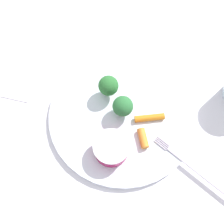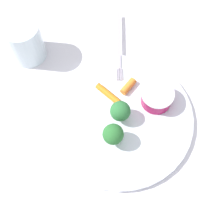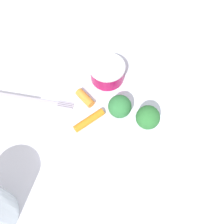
{
  "view_description": "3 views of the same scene",
  "coord_description": "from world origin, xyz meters",
  "px_view_note": "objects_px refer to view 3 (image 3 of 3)",
  "views": [
    {
      "loc": [
        0.21,
        0.01,
        0.47
      ],
      "look_at": [
        0.01,
        -0.02,
        0.02
      ],
      "focal_mm": 40.58,
      "sensor_mm": 36.0,
      "label": 1
    },
    {
      "loc": [
        -0.15,
        -0.21,
        0.61
      ],
      "look_at": [
        -0.01,
        0.01,
        0.03
      ],
      "focal_mm": 52.78,
      "sensor_mm": 36.0,
      "label": 2
    },
    {
      "loc": [
        -0.2,
        0.09,
        0.44
      ],
      "look_at": [
        0.0,
        0.01,
        0.02
      ],
      "focal_mm": 44.09,
      "sensor_mm": 36.0,
      "label": 3
    }
  ],
  "objects_px": {
    "plate": "(119,116)",
    "broccoli_floret_1": "(148,118)",
    "carrot_stick_1": "(89,120)",
    "broccoli_floret_0": "(120,106)",
    "sauce_cup": "(107,72)",
    "fork": "(27,99)",
    "carrot_stick_0": "(85,98)"
  },
  "relations": [
    {
      "from": "broccoli_floret_1",
      "to": "plate",
      "type": "bearing_deg",
      "value": 42.31
    },
    {
      "from": "sauce_cup",
      "to": "carrot_stick_1",
      "type": "height_order",
      "value": "sauce_cup"
    },
    {
      "from": "carrot_stick_0",
      "to": "fork",
      "type": "bearing_deg",
      "value": 67.82
    },
    {
      "from": "plate",
      "to": "broccoli_floret_0",
      "type": "bearing_deg",
      "value": -84.96
    },
    {
      "from": "plate",
      "to": "carrot_stick_1",
      "type": "relative_size",
      "value": 5.05
    },
    {
      "from": "broccoli_floret_0",
      "to": "sauce_cup",
      "type": "bearing_deg",
      "value": -5.62
    },
    {
      "from": "plate",
      "to": "broccoli_floret_1",
      "type": "distance_m",
      "value": 0.06
    },
    {
      "from": "carrot_stick_1",
      "to": "plate",
      "type": "bearing_deg",
      "value": -95.59
    },
    {
      "from": "plate",
      "to": "sauce_cup",
      "type": "distance_m",
      "value": 0.08
    },
    {
      "from": "broccoli_floret_0",
      "to": "fork",
      "type": "height_order",
      "value": "broccoli_floret_0"
    },
    {
      "from": "plate",
      "to": "broccoli_floret_1",
      "type": "xyz_separation_m",
      "value": [
        -0.04,
        -0.03,
        0.04
      ]
    },
    {
      "from": "carrot_stick_1",
      "to": "carrot_stick_0",
      "type": "bearing_deg",
      "value": -9.99
    },
    {
      "from": "broccoli_floret_0",
      "to": "carrot_stick_0",
      "type": "relative_size",
      "value": 1.31
    },
    {
      "from": "carrot_stick_0",
      "to": "carrot_stick_1",
      "type": "distance_m",
      "value": 0.04
    },
    {
      "from": "carrot_stick_0",
      "to": "broccoli_floret_1",
      "type": "bearing_deg",
      "value": -137.16
    },
    {
      "from": "sauce_cup",
      "to": "carrot_stick_1",
      "type": "bearing_deg",
      "value": 140.47
    },
    {
      "from": "carrot_stick_1",
      "to": "fork",
      "type": "distance_m",
      "value": 0.12
    },
    {
      "from": "broccoli_floret_1",
      "to": "carrot_stick_0",
      "type": "height_order",
      "value": "broccoli_floret_1"
    },
    {
      "from": "broccoli_floret_1",
      "to": "carrot_stick_0",
      "type": "relative_size",
      "value": 1.41
    },
    {
      "from": "sauce_cup",
      "to": "broccoli_floret_0",
      "type": "height_order",
      "value": "broccoli_floret_0"
    },
    {
      "from": "plate",
      "to": "fork",
      "type": "height_order",
      "value": "fork"
    },
    {
      "from": "plate",
      "to": "fork",
      "type": "distance_m",
      "value": 0.17
    },
    {
      "from": "carrot_stick_1",
      "to": "broccoli_floret_0",
      "type": "bearing_deg",
      "value": -95.49
    },
    {
      "from": "plate",
      "to": "carrot_stick_0",
      "type": "distance_m",
      "value": 0.07
    },
    {
      "from": "carrot_stick_0",
      "to": "fork",
      "type": "height_order",
      "value": "carrot_stick_0"
    },
    {
      "from": "broccoli_floret_0",
      "to": "fork",
      "type": "distance_m",
      "value": 0.17
    },
    {
      "from": "fork",
      "to": "broccoli_floret_1",
      "type": "bearing_deg",
      "value": -125.4
    },
    {
      "from": "plate",
      "to": "broccoli_floret_1",
      "type": "height_order",
      "value": "broccoli_floret_1"
    },
    {
      "from": "carrot_stick_0",
      "to": "fork",
      "type": "relative_size",
      "value": 0.24
    },
    {
      "from": "carrot_stick_0",
      "to": "carrot_stick_1",
      "type": "height_order",
      "value": "carrot_stick_0"
    },
    {
      "from": "sauce_cup",
      "to": "plate",
      "type": "bearing_deg",
      "value": 174.01
    },
    {
      "from": "sauce_cup",
      "to": "carrot_stick_0",
      "type": "xyz_separation_m",
      "value": [
        -0.03,
        0.05,
        -0.01
      ]
    }
  ]
}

